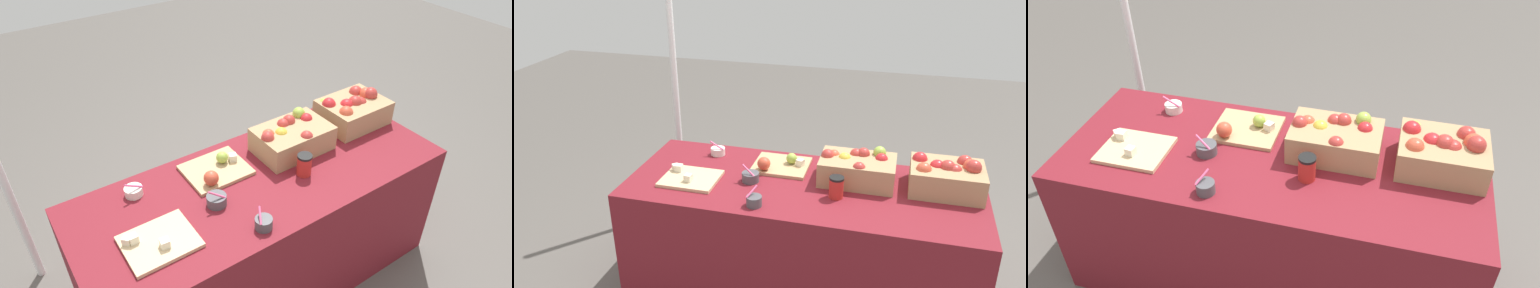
% 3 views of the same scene
% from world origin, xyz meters
% --- Properties ---
extents(table, '(1.90, 0.76, 0.74)m').
position_xyz_m(table, '(0.00, 0.00, 0.37)').
color(table, maroon).
rests_on(table, ground_plane).
extents(apple_crate_left, '(0.37, 0.29, 0.19)m').
position_xyz_m(apple_crate_left, '(0.73, 0.13, 0.83)').
color(apple_crate_left, tan).
rests_on(apple_crate_left, table).
extents(apple_crate_middle, '(0.40, 0.26, 0.18)m').
position_xyz_m(apple_crate_middle, '(0.27, 0.11, 0.82)').
color(apple_crate_middle, tan).
rests_on(apple_crate_middle, table).
extents(cutting_board_front, '(0.30, 0.25, 0.06)m').
position_xyz_m(cutting_board_front, '(-0.61, -0.11, 0.75)').
color(cutting_board_front, '#D1B284').
rests_on(cutting_board_front, table).
extents(cutting_board_back, '(0.31, 0.27, 0.09)m').
position_xyz_m(cutting_board_back, '(-0.17, 0.16, 0.76)').
color(cutting_board_back, tan).
rests_on(cutting_board_back, table).
extents(sample_bowl_near, '(0.09, 0.09, 0.10)m').
position_xyz_m(sample_bowl_near, '(-0.28, -0.04, 0.77)').
color(sample_bowl_near, '#4C4C51').
rests_on(sample_bowl_near, table).
extents(sample_bowl_mid, '(0.09, 0.09, 0.09)m').
position_xyz_m(sample_bowl_mid, '(-0.57, 0.24, 0.76)').
color(sample_bowl_mid, silver).
rests_on(sample_bowl_mid, table).
extents(sample_bowl_far, '(0.08, 0.08, 0.10)m').
position_xyz_m(sample_bowl_far, '(-0.19, -0.28, 0.77)').
color(sample_bowl_far, '#4C4C51').
rests_on(sample_bowl_far, table).
extents(coffee_cup, '(0.08, 0.08, 0.12)m').
position_xyz_m(coffee_cup, '(0.19, -0.09, 0.80)').
color(coffee_cup, red).
rests_on(coffee_cup, table).
extents(tent_pole, '(0.04, 0.04, 2.04)m').
position_xyz_m(tent_pole, '(-1.07, 0.75, 1.02)').
color(tent_pole, white).
rests_on(tent_pole, ground_plane).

